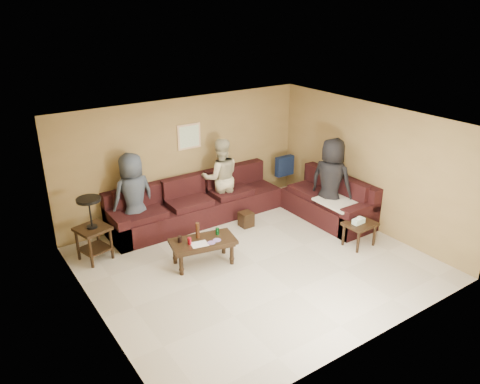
{
  "coord_description": "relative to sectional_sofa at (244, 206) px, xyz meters",
  "views": [
    {
      "loc": [
        -4.22,
        -5.72,
        4.33
      ],
      "look_at": [
        0.25,
        0.85,
        1.0
      ],
      "focal_mm": 35.0,
      "sensor_mm": 36.0,
      "label": 1
    }
  ],
  "objects": [
    {
      "name": "person_right",
      "position": [
        1.37,
        -1.07,
        0.58
      ],
      "size": [
        0.83,
        1.02,
        1.8
      ],
      "primitive_type": "imported",
      "rotation": [
        0.0,
        0.0,
        1.91
      ],
      "color": "black",
      "rests_on": "ground"
    },
    {
      "name": "wall_art",
      "position": [
        -0.71,
        0.96,
        1.37
      ],
      "size": [
        0.52,
        0.04,
        0.52
      ],
      "color": "tan",
      "rests_on": "ground"
    },
    {
      "name": "waste_bin",
      "position": [
        -0.13,
        -0.25,
        -0.17
      ],
      "size": [
        0.25,
        0.25,
        0.3
      ],
      "primitive_type": "cube",
      "rotation": [
        0.0,
        0.0,
        0.0
      ],
      "color": "black",
      "rests_on": "ground"
    },
    {
      "name": "person_left",
      "position": [
        -2.15,
        0.58,
        0.52
      ],
      "size": [
        0.88,
        0.61,
        1.7
      ],
      "primitive_type": "imported",
      "rotation": [
        0.0,
        0.0,
        3.23
      ],
      "color": "#333B46",
      "rests_on": "ground"
    },
    {
      "name": "person_middle",
      "position": [
        -0.24,
        0.53,
        0.51
      ],
      "size": [
        0.98,
        0.87,
        1.68
      ],
      "primitive_type": "imported",
      "rotation": [
        0.0,
        0.0,
        2.81
      ],
      "color": "#B7AE88",
      "rests_on": "ground"
    },
    {
      "name": "coffee_table",
      "position": [
        -1.58,
        -1.01,
        0.07
      ],
      "size": [
        1.2,
        0.77,
        0.74
      ],
      "rotation": [
        0.0,
        0.0,
        -0.2
      ],
      "color": "black",
      "rests_on": "ground"
    },
    {
      "name": "end_table_left",
      "position": [
        -3.08,
        0.2,
        0.29
      ],
      "size": [
        0.63,
        0.63,
        1.18
      ],
      "rotation": [
        0.0,
        0.0,
        0.26
      ],
      "color": "black",
      "rests_on": "ground"
    },
    {
      "name": "side_table_right",
      "position": [
        1.15,
        -2.09,
        0.08
      ],
      "size": [
        0.58,
        0.48,
        0.61
      ],
      "rotation": [
        0.0,
        0.0,
        0.04
      ],
      "color": "black",
      "rests_on": "ground"
    },
    {
      "name": "sectional_sofa",
      "position": [
        0.0,
        0.0,
        0.0
      ],
      "size": [
        4.65,
        2.9,
        0.97
      ],
      "color": "black",
      "rests_on": "ground"
    },
    {
      "name": "room",
      "position": [
        -0.81,
        -1.52,
        1.34
      ],
      "size": [
        5.6,
        5.5,
        2.5
      ],
      "color": "beige",
      "rests_on": "ground"
    }
  ]
}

